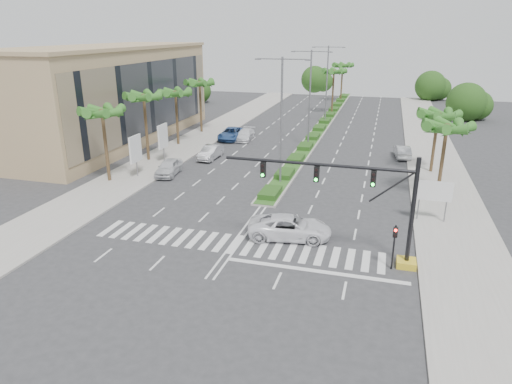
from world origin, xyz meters
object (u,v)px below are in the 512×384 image
car_parked_d (245,135)px  car_parked_a (169,167)px  car_parked_c (231,134)px  car_right (402,152)px  car_parked_b (211,152)px  car_crossing (290,227)px

car_parked_d → car_parked_a: bearing=-101.7°
car_parked_c → car_right: 22.78m
car_parked_b → car_parked_c: car_parked_c is taller
car_parked_c → car_parked_a: bearing=-96.2°
car_parked_d → car_right: (20.55, -3.74, 0.01)m
car_parked_a → car_crossing: size_ratio=0.79×
car_parked_d → car_right: bearing=-12.6°
car_parked_b → car_crossing: (13.37, -18.62, 0.06)m
car_parked_a → car_parked_d: size_ratio=0.94×
car_right → car_crossing: bearing=64.6°
car_parked_b → car_right: bearing=18.6°
car_parked_b → car_parked_d: car_parked_b is taller
car_parked_a → car_right: car_parked_a is taller
car_parked_b → car_parked_c: size_ratio=0.81×
car_crossing → car_right: (8.19, 25.24, -0.09)m
car_right → car_parked_c: bearing=-16.4°
car_parked_b → car_right: (21.56, 6.62, -0.04)m
car_crossing → car_parked_d: bearing=14.3°
car_parked_b → car_crossing: car_crossing is taller
car_parked_d → car_right: size_ratio=1.12×
car_parked_c → car_crossing: car_crossing is taller
car_parked_d → car_right: 20.89m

